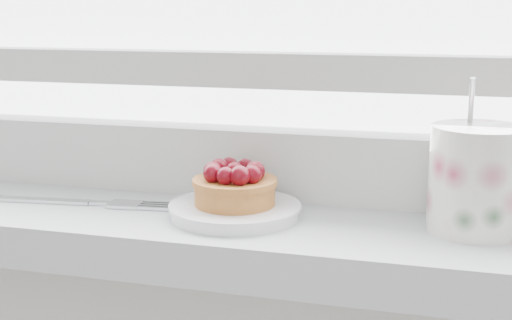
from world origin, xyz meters
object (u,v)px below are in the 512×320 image
(saucer, at_px, (235,210))
(floral_mug, at_px, (481,177))
(raspberry_tart, at_px, (235,185))
(fork, at_px, (73,202))

(saucer, bearing_deg, floral_mug, 4.01)
(saucer, bearing_deg, raspberry_tart, -92.38)
(raspberry_tart, xyz_separation_m, fork, (-0.17, -0.00, -0.03))
(raspberry_tart, distance_m, fork, 0.17)
(saucer, height_order, raspberry_tart, raspberry_tart)
(raspberry_tart, bearing_deg, saucer, 87.62)
(saucer, xyz_separation_m, floral_mug, (0.22, 0.02, 0.04))
(fork, bearing_deg, saucer, 0.60)
(saucer, distance_m, raspberry_tart, 0.02)
(saucer, height_order, fork, saucer)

